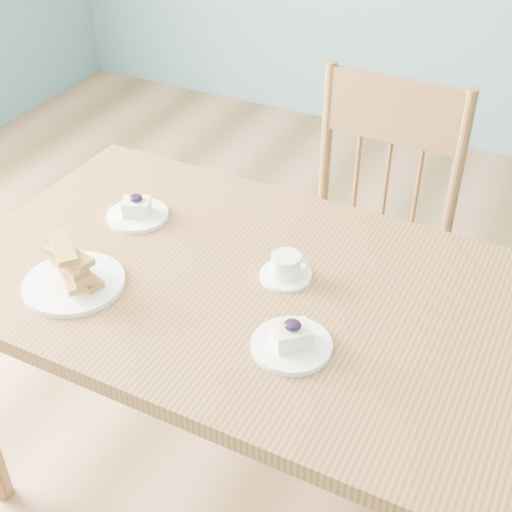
# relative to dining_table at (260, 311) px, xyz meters

# --- Properties ---
(room) EXTENTS (5.01, 5.01, 2.71)m
(room) POSITION_rel_dining_table_xyz_m (0.18, -0.12, 0.67)
(room) COLOR #A6714D
(room) RESTS_ON ground
(dining_table) EXTENTS (1.42, 0.82, 0.76)m
(dining_table) POSITION_rel_dining_table_xyz_m (0.00, 0.00, 0.00)
(dining_table) COLOR #9A683A
(dining_table) RESTS_ON ground
(dining_chair) EXTENTS (0.47, 0.45, 0.99)m
(dining_chair) POSITION_rel_dining_table_xyz_m (0.06, 0.60, -0.17)
(dining_chair) COLOR #9A683A
(dining_chair) RESTS_ON ground
(cheesecake_plate_near) EXTENTS (0.16, 0.16, 0.07)m
(cheesecake_plate_near) POSITION_rel_dining_table_xyz_m (0.14, -0.15, 0.09)
(cheesecake_plate_near) COLOR white
(cheesecake_plate_near) RESTS_ON dining_table
(cheesecake_plate_far) EXTENTS (0.16, 0.16, 0.07)m
(cheesecake_plate_far) POSITION_rel_dining_table_xyz_m (-0.40, 0.11, 0.09)
(cheesecake_plate_far) COLOR white
(cheesecake_plate_far) RESTS_ON dining_table
(coffee_cup) EXTENTS (0.12, 0.12, 0.06)m
(coffee_cup) POSITION_rel_dining_table_xyz_m (0.04, 0.05, 0.10)
(coffee_cup) COLOR white
(coffee_cup) RESTS_ON dining_table
(biscotti_plate) EXTENTS (0.23, 0.23, 0.11)m
(biscotti_plate) POSITION_rel_dining_table_xyz_m (-0.37, -0.19, 0.11)
(biscotti_plate) COLOR white
(biscotti_plate) RESTS_ON dining_table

